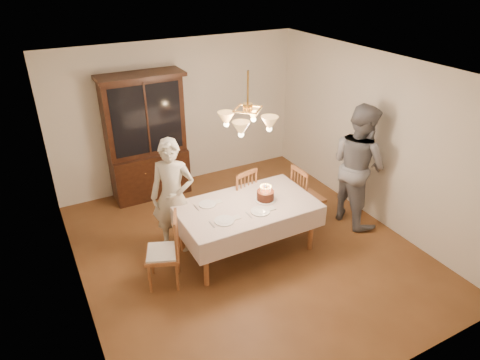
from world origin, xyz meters
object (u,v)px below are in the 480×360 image
chair_far_side (239,200)px  birthday_cake (265,196)px  elderly_woman (173,197)px  dining_table (247,209)px  china_hutch (146,140)px

chair_far_side → birthday_cake: chair_far_side is taller
elderly_woman → dining_table: bearing=1.0°
dining_table → elderly_woman: 1.04m
elderly_woman → birthday_cake: elderly_woman is taller
china_hutch → chair_far_side: china_hutch is taller
dining_table → chair_far_side: (0.21, 0.64, -0.24)m
dining_table → chair_far_side: chair_far_side is taller
chair_far_side → elderly_woman: size_ratio=0.59×
china_hutch → chair_far_side: size_ratio=2.16×
china_hutch → chair_far_side: 1.95m
dining_table → chair_far_side: 0.72m
elderly_woman → china_hutch: bearing=116.7°
dining_table → birthday_cake: (0.29, -0.01, 0.15)m
dining_table → chair_far_side: size_ratio=1.90×
dining_table → elderly_woman: bearing=148.4°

